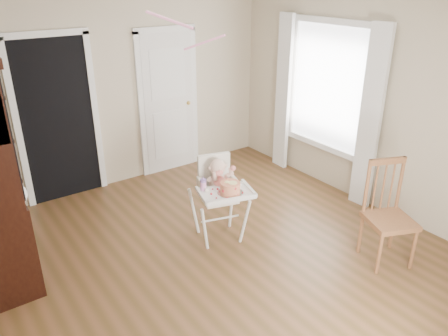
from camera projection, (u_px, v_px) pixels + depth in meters
floor at (229, 260)px, 4.64m from camera, size 5.00×5.00×0.00m
wall_back at (121, 89)px, 5.95m from camera, size 4.50×0.00×4.50m
wall_right at (379, 103)px, 5.29m from camera, size 0.00×5.00×5.00m
doorway at (58, 118)px, 5.56m from camera, size 1.06×0.05×2.22m
closet_door at (169, 104)px, 6.44m from camera, size 0.96×0.09×2.13m
window_right at (325, 95)px, 5.87m from camera, size 0.13×1.84×2.30m
high_chair at (219, 190)px, 4.79m from camera, size 0.73×0.83×1.00m
baby at (218, 178)px, 4.76m from camera, size 0.27×0.25×0.42m
cake at (230, 188)px, 4.53m from camera, size 0.27×0.27×0.13m
sippy_cup at (203, 184)px, 4.58m from camera, size 0.07×0.07×0.16m
dining_chair at (388, 217)px, 4.47m from camera, size 0.58×0.58×1.09m
streamer at (169, 20)px, 4.03m from camera, size 0.28×0.43×0.15m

